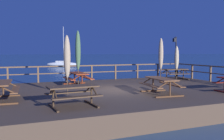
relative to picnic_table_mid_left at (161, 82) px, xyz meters
name	(u,v)px	position (x,y,z in m)	size (l,w,h in m)	color
ground_plane	(117,104)	(-1.41, 2.04, -1.37)	(600.00, 600.00, 0.00)	navy
wooden_deck	(117,97)	(-1.41, 2.04, -0.96)	(14.90, 9.49, 0.80)	brown
railing_waterside_far	(92,70)	(-1.41, 6.63, 0.19)	(14.70, 0.10, 1.09)	brown
railing_side_right	(221,72)	(5.89, 2.04, 0.18)	(0.10, 9.29, 1.09)	brown
picnic_table_mid_left	(161,82)	(0.00, 0.00, 0.00)	(1.58, 2.17, 0.78)	brown
picnic_table_mid_centre	(78,76)	(-2.95, 4.38, 0.00)	(1.48, 2.05, 0.78)	#993819
picnic_table_back_right	(175,72)	(4.44, 4.91, -0.01)	(1.85, 1.51, 0.78)	brown
picnic_table_mid_right	(73,91)	(-4.48, -1.05, -0.01)	(1.91, 1.53, 0.78)	brown
picnic_table_back_left	(1,87)	(-7.00, 1.11, 0.00)	(1.52, 2.26, 0.78)	brown
patio_umbrella_tall_mid_left	(67,57)	(-4.17, 1.49, 1.21)	(0.32, 0.32, 2.79)	#4C3828
patio_umbrella_tall_back_right	(78,51)	(-2.93, 4.43, 1.52)	(0.32, 0.32, 3.27)	#4C3828
patio_umbrella_short_back	(177,58)	(4.50, 4.85, 0.99)	(0.32, 0.32, 2.45)	#4C3828
patio_umbrella_short_mid	(161,54)	(2.68, 4.13, 1.31)	(0.32, 0.32, 2.94)	#4C3828
lamp_post_hooked	(175,51)	(5.19, 5.95, 1.55)	(0.56, 0.50, 3.20)	black
sailboat_distant	(62,64)	(2.00, 37.48, -0.85)	(6.21, 3.67, 7.72)	silver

